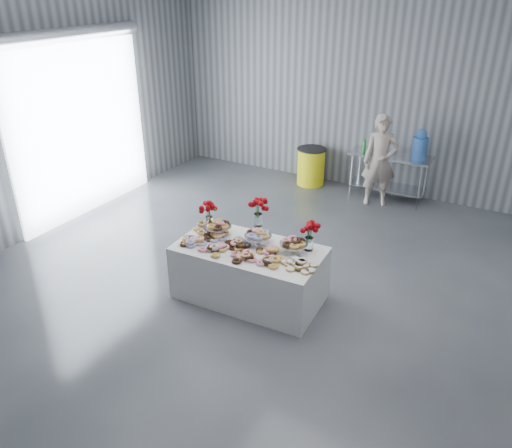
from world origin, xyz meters
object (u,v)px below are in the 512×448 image
(water_jug, at_px, (420,146))
(prep_table, at_px, (389,169))
(trash_barrel, at_px, (311,166))
(display_table, at_px, (249,273))
(person, at_px, (380,161))

(water_jug, bearing_deg, prep_table, 180.00)
(water_jug, xyz_separation_m, trash_barrel, (-2.10, 0.00, -0.76))
(display_table, relative_size, person, 1.12)
(display_table, relative_size, prep_table, 1.27)
(display_table, height_order, person, person)
(prep_table, relative_size, water_jug, 2.71)
(prep_table, distance_m, person, 0.39)
(display_table, distance_m, person, 3.95)
(prep_table, bearing_deg, display_table, -99.03)
(display_table, xyz_separation_m, water_jug, (1.17, 4.19, 0.77))
(water_jug, bearing_deg, display_table, -105.55)
(display_table, distance_m, prep_table, 4.25)
(display_table, xyz_separation_m, prep_table, (0.67, 4.19, 0.24))
(trash_barrel, bearing_deg, person, -11.42)
(display_table, relative_size, water_jug, 3.43)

